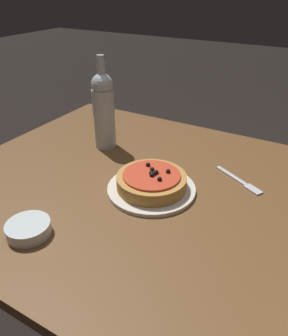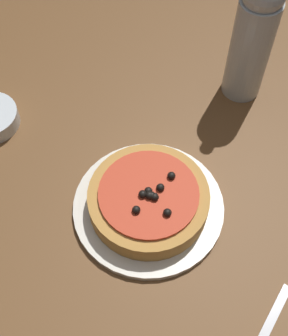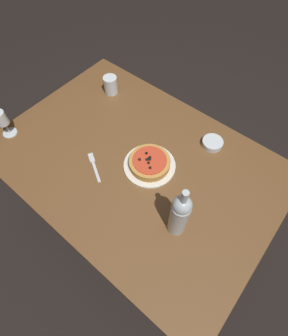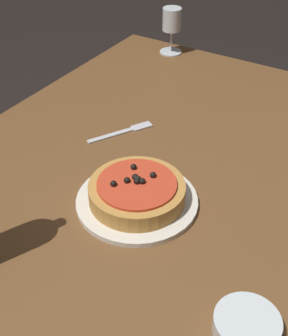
{
  "view_description": "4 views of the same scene",
  "coord_description": "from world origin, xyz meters",
  "px_view_note": "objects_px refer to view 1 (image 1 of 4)",
  "views": [
    {
      "loc": [
        -0.31,
        0.74,
        1.29
      ],
      "look_at": [
        0.13,
        -0.02,
        0.78
      ],
      "focal_mm": 35.0,
      "sensor_mm": 36.0,
      "label": 1
    },
    {
      "loc": [
        -0.31,
        0.01,
        1.47
      ],
      "look_at": [
        0.1,
        0.03,
        0.83
      ],
      "focal_mm": 50.0,
      "sensor_mm": 36.0,
      "label": 2
    },
    {
      "loc": [
        0.52,
        -0.56,
        1.86
      ],
      "look_at": [
        0.08,
        -0.03,
        0.78
      ],
      "focal_mm": 28.0,
      "sensor_mm": 36.0,
      "label": 3
    },
    {
      "loc": [
        0.72,
        0.43,
        1.42
      ],
      "look_at": [
        0.06,
        0.02,
        0.82
      ],
      "focal_mm": 50.0,
      "sensor_mm": 36.0,
      "label": 4
    }
  ],
  "objects_px": {
    "wine_bottle": "(104,109)",
    "side_bowl": "(29,229)",
    "dinner_plate": "(151,189)",
    "dining_table": "(177,215)",
    "fork": "(241,182)",
    "pizza": "(152,181)"
  },
  "relations": [
    {
      "from": "dinner_plate",
      "to": "side_bowl",
      "type": "bearing_deg",
      "value": 61.63
    },
    {
      "from": "dining_table",
      "to": "fork",
      "type": "xyz_separation_m",
      "value": [
        -0.14,
        -0.16,
        0.08
      ]
    },
    {
      "from": "pizza",
      "to": "fork",
      "type": "relative_size",
      "value": 1.22
    },
    {
      "from": "wine_bottle",
      "to": "fork",
      "type": "distance_m",
      "value": 0.54
    },
    {
      "from": "dining_table",
      "to": "side_bowl",
      "type": "bearing_deg",
      "value": 53.36
    },
    {
      "from": "wine_bottle",
      "to": "side_bowl",
      "type": "bearing_deg",
      "value": 103.63
    },
    {
      "from": "wine_bottle",
      "to": "side_bowl",
      "type": "height_order",
      "value": "wine_bottle"
    },
    {
      "from": "dining_table",
      "to": "side_bowl",
      "type": "relative_size",
      "value": 13.17
    },
    {
      "from": "wine_bottle",
      "to": "fork",
      "type": "xyz_separation_m",
      "value": [
        -0.52,
        -0.0,
        -0.14
      ]
    },
    {
      "from": "side_bowl",
      "to": "fork",
      "type": "distance_m",
      "value": 0.64
    },
    {
      "from": "wine_bottle",
      "to": "side_bowl",
      "type": "distance_m",
      "value": 0.53
    },
    {
      "from": "side_bowl",
      "to": "fork",
      "type": "height_order",
      "value": "side_bowl"
    },
    {
      "from": "dinner_plate",
      "to": "wine_bottle",
      "type": "relative_size",
      "value": 0.79
    },
    {
      "from": "dining_table",
      "to": "wine_bottle",
      "type": "xyz_separation_m",
      "value": [
        0.37,
        -0.16,
        0.22
      ]
    },
    {
      "from": "dinner_plate",
      "to": "side_bowl",
      "type": "xyz_separation_m",
      "value": [
        0.17,
        0.32,
        0.01
      ]
    },
    {
      "from": "wine_bottle",
      "to": "dining_table",
      "type": "bearing_deg",
      "value": 157.04
    },
    {
      "from": "dinner_plate",
      "to": "side_bowl",
      "type": "relative_size",
      "value": 2.4
    },
    {
      "from": "dinner_plate",
      "to": "pizza",
      "type": "height_order",
      "value": "pizza"
    },
    {
      "from": "side_bowl",
      "to": "fork",
      "type": "xyz_separation_m",
      "value": [
        -0.4,
        -0.5,
        -0.01
      ]
    },
    {
      "from": "dining_table",
      "to": "side_bowl",
      "type": "distance_m",
      "value": 0.43
    },
    {
      "from": "dinner_plate",
      "to": "wine_bottle",
      "type": "distance_m",
      "value": 0.37
    },
    {
      "from": "dinner_plate",
      "to": "wine_bottle",
      "type": "height_order",
      "value": "wine_bottle"
    }
  ]
}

